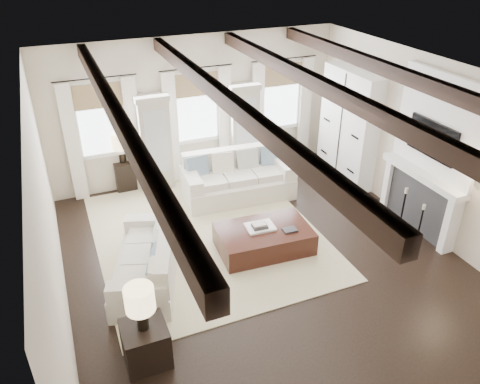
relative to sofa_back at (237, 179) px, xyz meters
name	(u,v)px	position (x,y,z in m)	size (l,w,h in m)	color
ground	(268,266)	(-0.45, -2.49, -0.39)	(7.50, 7.50, 0.00)	black
room_shell	(288,139)	(0.30, -1.59, 1.50)	(6.54, 7.54, 3.22)	beige
area_rug	(207,235)	(-1.10, -1.19, -0.38)	(4.00, 4.58, 0.02)	beige
sofa_back	(237,179)	(0.00, 0.00, 0.00)	(2.36, 1.19, 0.98)	silver
sofa_left	(150,262)	(-2.37, -2.04, -0.04)	(1.54, 2.24, 0.88)	silver
ottoman	(264,239)	(-0.30, -2.00, -0.18)	(1.63, 1.02, 0.43)	black
tray	(260,227)	(-0.35, -1.94, 0.06)	(0.50, 0.38, 0.04)	white
book_lower	(260,226)	(-0.37, -1.97, 0.10)	(0.26, 0.20, 0.04)	#262628
book_upper	(259,224)	(-0.38, -1.95, 0.13)	(0.22, 0.17, 0.03)	beige
book_loose	(290,230)	(0.10, -2.21, 0.05)	(0.24, 0.18, 0.03)	#262628
side_table_front	(146,344)	(-2.80, -3.66, -0.10)	(0.58, 0.58, 0.58)	black
lamp_front	(140,301)	(-2.80, -3.66, 0.63)	(0.38, 0.38, 0.65)	black
side_table_back	(125,175)	(-2.16, 1.26, -0.07)	(0.43, 0.43, 0.65)	black
lamp_back	(120,142)	(-2.16, 1.26, 0.71)	(0.39, 0.39, 0.67)	black
candlestick_near	(420,226)	(2.45, -2.84, -0.08)	(0.16, 0.16, 0.77)	black
candlestick_far	(402,211)	(2.45, -2.36, -0.04)	(0.17, 0.17, 0.86)	black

